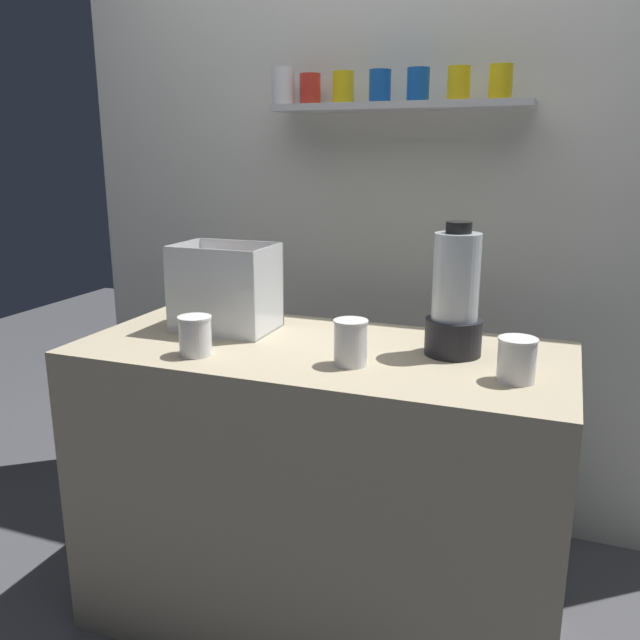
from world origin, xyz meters
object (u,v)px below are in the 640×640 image
at_px(blender_pitcher, 455,300).
at_px(juice_cup_carrot_left, 351,345).
at_px(carrot_display_bin, 226,303).
at_px(juice_cup_mango_middle, 517,362).
at_px(juice_cup_orange_far_left, 195,338).

relative_size(blender_pitcher, juice_cup_carrot_left, 3.01).
distance_m(carrot_display_bin, blender_pitcher, 0.71).
distance_m(blender_pitcher, juice_cup_mango_middle, 0.27).
xyz_separation_m(carrot_display_bin, blender_pitcher, (0.71, -0.01, 0.07)).
xyz_separation_m(blender_pitcher, juice_cup_orange_far_left, (-0.66, -0.26, -0.11)).
relative_size(carrot_display_bin, juice_cup_orange_far_left, 2.74).
distance_m(blender_pitcher, juice_cup_carrot_left, 0.32).
relative_size(blender_pitcher, juice_cup_orange_far_left, 3.34).
bearing_deg(juice_cup_mango_middle, juice_cup_orange_far_left, -173.77).
xyz_separation_m(juice_cup_carrot_left, juice_cup_mango_middle, (0.42, 0.02, -0.01)).
bearing_deg(juice_cup_orange_far_left, blender_pitcher, 21.29).
xyz_separation_m(carrot_display_bin, juice_cup_orange_far_left, (0.05, -0.27, -0.04)).
distance_m(carrot_display_bin, juice_cup_mango_middle, 0.91).
distance_m(juice_cup_orange_far_left, juice_cup_mango_middle, 0.84).
xyz_separation_m(juice_cup_orange_far_left, juice_cup_mango_middle, (0.84, 0.09, 0.00)).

